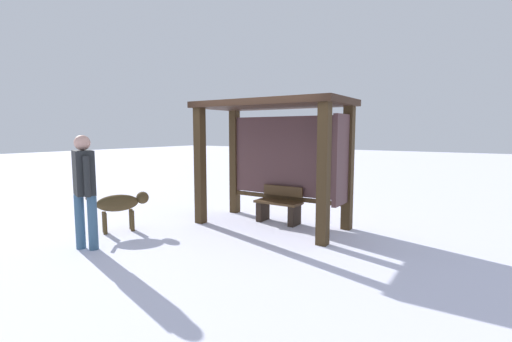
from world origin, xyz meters
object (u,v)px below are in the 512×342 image
object	(u,v)px
bus_shelter	(280,138)
person_walking	(84,183)
bench_left_inside	(279,207)
dog	(121,204)

from	to	relation	value
bus_shelter	person_walking	bearing A→B (deg)	-120.87
bench_left_inside	person_walking	bearing A→B (deg)	-118.59
bench_left_inside	bus_shelter	bearing A→B (deg)	-53.86
person_walking	dog	size ratio (longest dim) A/B	1.81
bench_left_inside	dog	bearing A→B (deg)	-134.50
bus_shelter	dog	xyz separation A→B (m)	(-2.17, -1.99, -1.19)
person_walking	dog	bearing A→B (deg)	113.91
bench_left_inside	person_walking	world-z (taller)	person_walking
bus_shelter	bench_left_inside	xyz separation A→B (m)	(-0.09, 0.12, -1.38)
bus_shelter	person_walking	size ratio (longest dim) A/B	1.65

